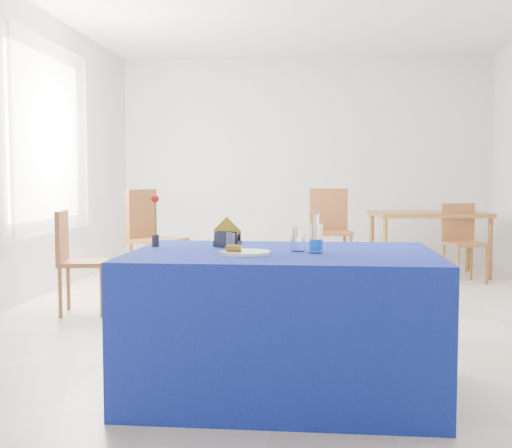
% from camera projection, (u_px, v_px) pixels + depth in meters
% --- Properties ---
extents(floor, '(7.00, 7.00, 0.00)m').
position_uv_depth(floor, '(293.00, 315.00, 5.39)').
color(floor, beige).
rests_on(floor, ground).
extents(room_shell, '(7.00, 7.00, 7.00)m').
position_uv_depth(room_shell, '(294.00, 105.00, 5.26)').
color(room_shell, silver).
rests_on(room_shell, ground).
extents(window_pane, '(0.04, 1.50, 1.60)m').
position_uv_depth(window_pane, '(46.00, 138.00, 6.32)').
color(window_pane, white).
rests_on(window_pane, room_shell).
extents(curtain, '(0.04, 1.75, 1.85)m').
position_uv_depth(curtain, '(53.00, 138.00, 6.31)').
color(curtain, white).
rests_on(curtain, room_shell).
extents(plate, '(0.26, 0.26, 0.01)m').
position_uv_depth(plate, '(245.00, 253.00, 3.27)').
color(plate, white).
rests_on(plate, blue_table).
extents(drinking_glass, '(0.07, 0.07, 0.13)m').
position_uv_depth(drinking_glass, '(298.00, 239.00, 3.40)').
color(drinking_glass, white).
rests_on(drinking_glass, blue_table).
extents(salt_shaker, '(0.03, 0.03, 0.08)m').
position_uv_depth(salt_shaker, '(229.00, 240.00, 3.55)').
color(salt_shaker, gray).
rests_on(salt_shaker, blue_table).
extents(pepper_shaker, '(0.03, 0.03, 0.08)m').
position_uv_depth(pepper_shaker, '(232.00, 241.00, 3.51)').
color(pepper_shaker, slate).
rests_on(pepper_shaker, blue_table).
extents(blue_table, '(1.60, 1.10, 0.76)m').
position_uv_depth(blue_table, '(282.00, 322.00, 3.42)').
color(blue_table, navy).
rests_on(blue_table, floor).
extents(water_bottle, '(0.07, 0.07, 0.21)m').
position_uv_depth(water_bottle, '(316.00, 239.00, 3.32)').
color(water_bottle, white).
rests_on(water_bottle, blue_table).
extents(napkin_holder, '(0.16, 0.10, 0.17)m').
position_uv_depth(napkin_holder, '(227.00, 238.00, 3.62)').
color(napkin_holder, '#343539').
rests_on(napkin_holder, blue_table).
extents(rose_vase, '(0.05, 0.05, 0.29)m').
position_uv_depth(rose_vase, '(155.00, 222.00, 3.62)').
color(rose_vase, '#27272C').
rests_on(rose_vase, blue_table).
extents(oak_table, '(1.38, 0.99, 0.76)m').
position_uv_depth(oak_table, '(429.00, 219.00, 7.55)').
color(oak_table, '#95572B').
rests_on(oak_table, floor).
extents(chair_bg_left, '(0.52, 0.52, 1.03)m').
position_uv_depth(chair_bg_left, '(330.00, 225.00, 7.67)').
color(chair_bg_left, brown).
rests_on(chair_bg_left, floor).
extents(chair_bg_right, '(0.48, 0.48, 0.87)m').
position_uv_depth(chair_bg_right, '(462.00, 237.00, 7.12)').
color(chair_bg_right, brown).
rests_on(chair_bg_right, floor).
extents(chair_win_a, '(0.46, 0.46, 0.88)m').
position_uv_depth(chair_win_a, '(74.00, 254.00, 5.41)').
color(chair_win_a, brown).
rests_on(chair_win_a, floor).
extents(chair_win_b, '(0.60, 0.60, 1.04)m').
position_uv_depth(chair_win_b, '(151.00, 232.00, 6.61)').
color(chair_win_b, brown).
rests_on(chair_win_b, floor).
extents(banana_pieces, '(0.08, 0.04, 0.03)m').
position_uv_depth(banana_pieces, '(234.00, 248.00, 3.25)').
color(banana_pieces, gold).
rests_on(banana_pieces, plate).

